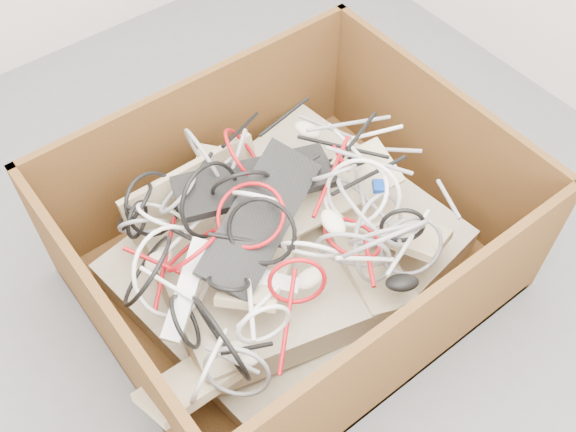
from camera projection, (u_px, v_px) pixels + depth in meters
ground at (254, 298)px, 2.10m from camera, size 3.00×3.00×0.00m
cardboard_box at (288, 256)px, 2.04m from camera, size 1.18×0.98×0.51m
keyboard_pile at (279, 227)px, 1.93m from camera, size 0.99×0.84×0.40m
mice_scatter at (283, 240)px, 1.82m from camera, size 0.70×0.66×0.18m
power_strip_left at (187, 290)px, 1.69m from camera, size 0.24×0.21×0.11m
power_strip_right at (252, 278)px, 1.74m from camera, size 0.20×0.22×0.08m
vga_plug at (381, 186)px, 1.90m from camera, size 0.06×0.06×0.03m
cable_tangle at (272, 234)px, 1.77m from camera, size 1.01×0.80×0.39m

